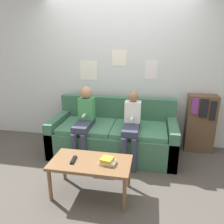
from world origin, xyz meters
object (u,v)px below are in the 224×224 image
(couch, at_px, (114,136))
(bookshelf, at_px, (200,123))
(person_right, at_px, (131,125))
(tv_remote, at_px, (73,160))
(coffee_table, at_px, (91,165))
(person_left, at_px, (84,119))

(couch, bearing_deg, bookshelf, 14.56)
(person_right, relative_size, bookshelf, 1.11)
(person_right, bearing_deg, tv_remote, -123.72)
(coffee_table, distance_m, tv_remote, 0.21)
(coffee_table, xyz_separation_m, bookshelf, (1.48, 1.45, 0.10))
(person_right, xyz_separation_m, tv_remote, (-0.59, -0.89, -0.15))
(person_left, bearing_deg, couch, 26.04)
(tv_remote, bearing_deg, couch, 71.29)
(couch, xyz_separation_m, person_left, (-0.43, -0.21, 0.35))
(coffee_table, relative_size, tv_remote, 5.50)
(couch, xyz_separation_m, tv_remote, (-0.28, -1.11, 0.16))
(tv_remote, height_order, bookshelf, bookshelf)
(person_left, height_order, person_right, person_left)
(person_left, distance_m, tv_remote, 0.93)
(coffee_table, xyz_separation_m, tv_remote, (-0.20, -0.02, 0.06))
(couch, xyz_separation_m, coffee_table, (-0.08, -1.08, 0.09))
(couch, relative_size, person_right, 1.86)
(coffee_table, distance_m, bookshelf, 2.07)
(coffee_table, distance_m, person_right, 0.97)
(person_left, relative_size, person_right, 1.05)
(person_right, relative_size, tv_remote, 6.21)
(coffee_table, bearing_deg, person_left, 111.79)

